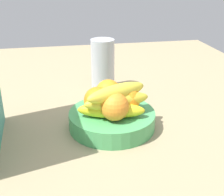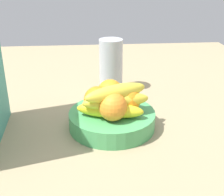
% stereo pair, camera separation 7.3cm
% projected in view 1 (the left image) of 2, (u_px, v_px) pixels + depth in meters
% --- Properties ---
extents(ground_plane, '(1.80, 1.40, 0.03)m').
position_uv_depth(ground_plane, '(104.00, 130.00, 0.82)').
color(ground_plane, '#9A8966').
extents(fruit_bowl, '(0.23, 0.23, 0.05)m').
position_uv_depth(fruit_bowl, '(112.00, 120.00, 0.80)').
color(fruit_bowl, '#48A15C').
rests_on(fruit_bowl, ground_plane).
extents(orange_front_left, '(0.07, 0.07, 0.07)m').
position_uv_depth(orange_front_left, '(108.00, 92.00, 0.82)').
color(orange_front_left, orange).
rests_on(orange_front_left, fruit_bowl).
extents(orange_front_right, '(0.07, 0.07, 0.07)m').
position_uv_depth(orange_front_right, '(98.00, 100.00, 0.77)').
color(orange_front_right, orange).
rests_on(orange_front_right, fruit_bowl).
extents(orange_center, '(0.07, 0.07, 0.07)m').
position_uv_depth(orange_center, '(115.00, 107.00, 0.74)').
color(orange_center, orange).
rests_on(orange_center, fruit_bowl).
extents(orange_back_left, '(0.07, 0.07, 0.07)m').
position_uv_depth(orange_back_left, '(127.00, 99.00, 0.78)').
color(orange_back_left, orange).
rests_on(orange_back_left, fruit_bowl).
extents(banana_bunch, '(0.10, 0.19, 0.08)m').
position_uv_depth(banana_bunch, '(115.00, 101.00, 0.75)').
color(banana_bunch, yellow).
rests_on(banana_bunch, fruit_bowl).
extents(thermos_tumbler, '(0.08, 0.08, 0.18)m').
position_uv_depth(thermos_tumbler, '(103.00, 65.00, 1.02)').
color(thermos_tumbler, '#B6B9C4').
rests_on(thermos_tumbler, ground_plane).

